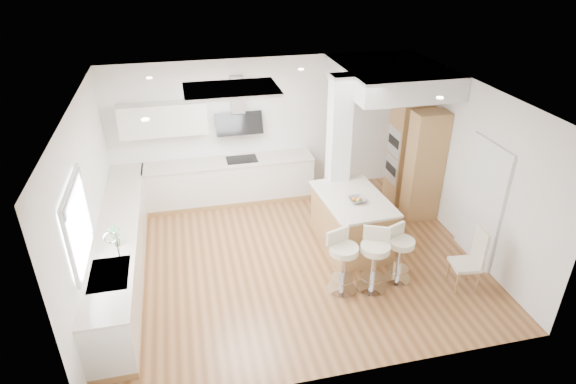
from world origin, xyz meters
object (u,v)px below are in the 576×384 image
object	(u,v)px
bar_stool_c	(399,251)
dining_chair	(472,257)
bar_stool_b	(374,257)
bar_stool_a	(342,259)
peninsula	(351,221)

from	to	relation	value
bar_stool_c	dining_chair	xyz separation A→B (m)	(0.98, -0.41, 0.02)
bar_stool_b	dining_chair	xyz separation A→B (m)	(1.45, -0.30, -0.02)
bar_stool_a	bar_stool_c	size ratio (longest dim) A/B	1.08
dining_chair	bar_stool_b	bearing A→B (deg)	175.24
peninsula	bar_stool_b	distance (m)	1.19
bar_stool_c	bar_stool_b	bearing A→B (deg)	172.58
bar_stool_a	bar_stool_c	world-z (taller)	bar_stool_a
peninsula	dining_chair	bearing A→B (deg)	-50.84
bar_stool_a	bar_stool_b	distance (m)	0.48
peninsula	bar_stool_b	size ratio (longest dim) A/B	1.60
bar_stool_b	bar_stool_a	bearing A→B (deg)	-165.10
bar_stool_a	bar_stool_b	bearing A→B (deg)	-28.84
bar_stool_a	dining_chair	distance (m)	1.95
bar_stool_a	bar_stool_c	bearing A→B (deg)	-17.28
bar_stool_a	bar_stool_c	distance (m)	0.94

